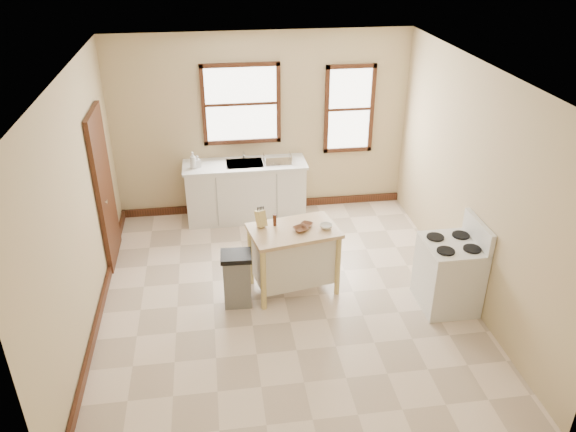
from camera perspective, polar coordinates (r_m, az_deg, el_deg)
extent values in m
plane|color=beige|center=(7.07, -0.36, -8.28)|extent=(5.00, 5.00, 0.00)
plane|color=white|center=(5.87, -0.45, 14.34)|extent=(5.00, 5.00, 0.00)
cube|color=tan|center=(8.65, -2.69, 9.18)|extent=(4.50, 0.04, 2.80)
cube|color=tan|center=(6.47, -20.55, 0.59)|extent=(0.04, 5.00, 2.80)
cube|color=tan|center=(6.99, 18.23, 3.01)|extent=(0.04, 5.00, 2.80)
cube|color=#351B0E|center=(7.76, -18.17, 2.69)|extent=(0.06, 0.90, 2.10)
cube|color=#351B0E|center=(9.14, -2.48, 1.14)|extent=(4.50, 0.04, 0.12)
cube|color=#351B0E|center=(7.15, -18.52, -8.97)|extent=(0.04, 5.00, 0.12)
cylinder|color=silver|center=(8.64, -4.54, 6.49)|extent=(0.03, 0.03, 0.22)
imported|color=#B2B2B2|center=(8.39, -9.63, 5.61)|extent=(0.12, 0.12, 0.25)
imported|color=#B2B2B2|center=(8.44, -9.18, 5.50)|extent=(0.11, 0.11, 0.18)
cylinder|color=#3E1D10|center=(6.83, -1.36, -0.41)|extent=(0.05, 0.05, 0.15)
imported|color=brown|center=(6.74, 1.29, -1.34)|extent=(0.23, 0.23, 0.04)
imported|color=brown|center=(6.84, 1.91, -0.89)|extent=(0.21, 0.21, 0.04)
imported|color=white|center=(6.81, 3.88, -1.05)|extent=(0.19, 0.19, 0.05)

